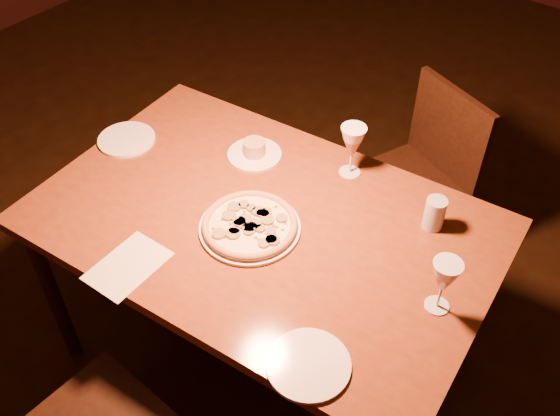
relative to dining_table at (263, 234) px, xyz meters
The scene contains 11 objects.
floor 0.80m from the dining_table, 131.94° to the left, with size 7.00×7.00×0.00m, color black.
dining_table is the anchor object (origin of this frame).
chair_far 0.90m from the dining_table, 79.93° to the left, with size 0.53×0.53×0.86m.
pizza_plate 0.11m from the dining_table, 94.05° to the right, with size 0.32×0.32×0.04m.
ramekin_saucer 0.34m from the dining_table, 134.41° to the left, with size 0.20×0.20×0.06m.
wine_glass_far 0.41m from the dining_table, 75.93° to the left, with size 0.09×0.09×0.19m, color #B16549, non-canonical shape.
wine_glass_right 0.63m from the dining_table, ahead, with size 0.08×0.08×0.18m, color #B16549, non-canonical shape.
water_tumbler 0.56m from the dining_table, 35.23° to the left, with size 0.07×0.07×0.11m, color #ABB4BB.
side_plate_left 0.66m from the dining_table, behind, with size 0.21×0.21×0.01m, color white.
side_plate_near 0.56m from the dining_table, 38.22° to the right, with size 0.22×0.22×0.01m, color white.
menu_card 0.45m from the dining_table, 115.55° to the right, with size 0.16×0.24×0.00m, color white.
Camera 1 is at (1.16, -1.34, 2.21)m, focal length 40.00 mm.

